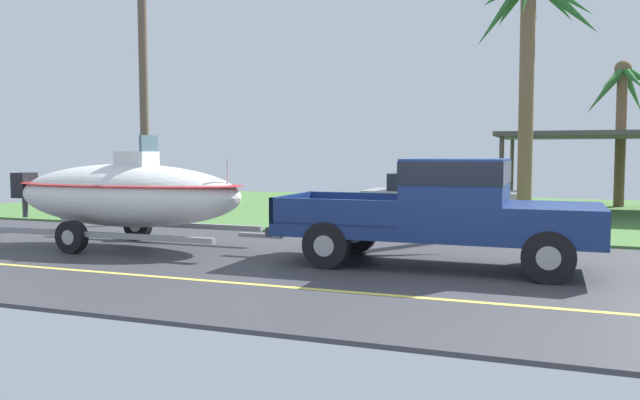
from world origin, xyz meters
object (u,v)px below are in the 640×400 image
carport_awning (607,136)px  palm_tree_near_left (530,26)px  parked_sedan_near (442,198)px  palm_tree_mid (621,100)px  utility_pole (143,69)px  pickup_truck_towing (455,207)px  boat_on_trailer (126,195)px

carport_awning → palm_tree_near_left: 7.07m
parked_sedan_near → palm_tree_mid: 8.99m
parked_sedan_near → utility_pole: (-7.67, -3.48, 3.60)m
palm_tree_near_left → palm_tree_mid: (2.84, 8.59, -1.19)m
palm_tree_mid → pickup_truck_towing: bearing=-105.3°
carport_awning → utility_pole: bearing=-148.0°
boat_on_trailer → carport_awning: carport_awning is taller
pickup_truck_towing → parked_sedan_near: (-1.43, 7.37, -0.36)m
pickup_truck_towing → carport_awning: bearing=74.6°
parked_sedan_near → palm_tree_near_left: bearing=-39.9°
palm_tree_mid → carport_awning: bearing=-104.4°
carport_awning → utility_pole: utility_pole is taller
pickup_truck_towing → carport_awning: carport_awning is taller
pickup_truck_towing → palm_tree_near_left: (0.97, 5.37, 3.98)m
parked_sedan_near → palm_tree_near_left: (2.40, -2.01, 4.35)m
carport_awning → pickup_truck_towing: bearing=-105.4°
boat_on_trailer → palm_tree_near_left: palm_tree_near_left is taller
boat_on_trailer → pickup_truck_towing: bearing=0.0°
boat_on_trailer → palm_tree_mid: (10.59, 13.96, 2.74)m
boat_on_trailer → carport_awning: 15.35m
pickup_truck_towing → parked_sedan_near: bearing=100.9°
parked_sedan_near → utility_pole: size_ratio=0.54×
palm_tree_near_left → utility_pole: size_ratio=0.80×
boat_on_trailer → palm_tree_mid: bearing=52.8°
palm_tree_near_left → utility_pole: bearing=-171.7°
pickup_truck_towing → palm_tree_near_left: 6.75m
carport_awning → parked_sedan_near: bearing=-137.7°
carport_awning → palm_tree_mid: bearing=75.6°
palm_tree_near_left → utility_pole: utility_pole is taller
boat_on_trailer → parked_sedan_near: 9.12m
parked_sedan_near → utility_pole: bearing=-155.6°
boat_on_trailer → utility_pole: size_ratio=0.78×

